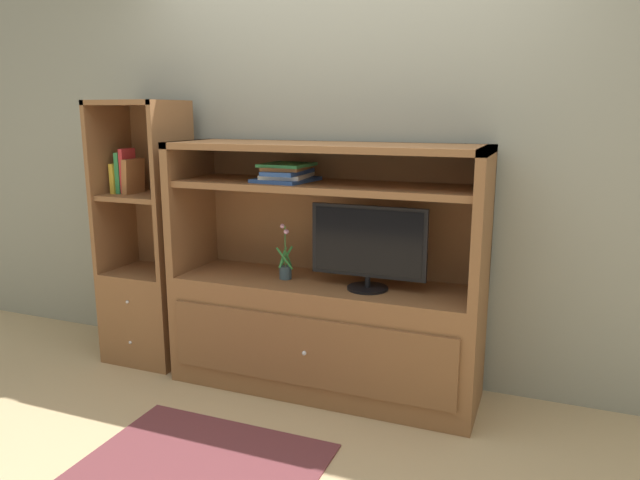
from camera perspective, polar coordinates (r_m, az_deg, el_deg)
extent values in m
plane|color=tan|center=(3.23, -2.40, -16.85)|extent=(8.00, 8.00, 0.00)
cube|color=gray|center=(3.53, 2.44, 9.44)|extent=(6.00, 0.10, 2.80)
cube|color=brown|center=(2.88, -12.00, -21.05)|extent=(1.07, 0.89, 0.01)
cube|color=brown|center=(3.43, 0.31, -9.16)|extent=(1.75, 0.51, 0.64)
cube|color=brown|center=(3.21, -1.44, -10.76)|extent=(1.61, 0.02, 0.38)
sphere|color=silver|center=(3.19, -1.54, -10.85)|extent=(0.02, 0.02, 0.02)
cube|color=brown|center=(3.64, -12.29, 3.29)|extent=(0.05, 0.51, 0.77)
cube|color=brown|center=(3.04, 15.45, 1.40)|extent=(0.05, 0.51, 0.77)
cube|color=brown|center=(3.47, 1.80, 3.13)|extent=(1.75, 0.02, 0.77)
cube|color=brown|center=(3.20, 0.34, 8.98)|extent=(1.75, 0.51, 0.04)
cube|color=brown|center=(3.22, 0.33, 5.20)|extent=(1.65, 0.46, 0.04)
cylinder|color=black|center=(3.20, 4.61, -4.64)|extent=(0.22, 0.22, 0.01)
cylinder|color=black|center=(3.19, 4.62, -4.04)|extent=(0.03, 0.03, 0.06)
cube|color=black|center=(3.14, 4.69, -0.15)|extent=(0.63, 0.02, 0.39)
cube|color=black|center=(3.12, 4.61, -0.20)|extent=(0.59, 0.00, 0.35)
cylinder|color=#384C56|center=(3.38, -3.35, -3.14)|extent=(0.07, 0.07, 0.07)
cylinder|color=#3D6B33|center=(3.35, -3.38, -0.60)|extent=(0.01, 0.01, 0.23)
cube|color=#2D7A38|center=(3.35, -3.10, -1.75)|extent=(0.02, 0.07, 0.10)
cube|color=#2D7A38|center=(3.38, -3.31, -1.65)|extent=(0.08, 0.02, 0.13)
cube|color=#2D7A38|center=(3.37, -3.62, -1.69)|extent=(0.02, 0.07, 0.11)
cube|color=#2D7A38|center=(3.35, -3.44, -1.79)|extent=(0.10, 0.02, 0.13)
sphere|color=#DB9EC6|center=(3.32, -3.28, 0.81)|extent=(0.03, 0.03, 0.03)
sphere|color=#DB9EC6|center=(3.33, -3.65, 1.35)|extent=(0.03, 0.03, 0.03)
cube|color=#2D519E|center=(3.30, -3.29, 5.84)|extent=(0.32, 0.36, 0.02)
cube|color=silver|center=(3.31, -3.19, 6.23)|extent=(0.26, 0.34, 0.02)
cube|color=#2D519E|center=(3.28, -3.12, 6.57)|extent=(0.19, 0.34, 0.02)
cube|color=#A56638|center=(3.30, -3.23, 6.95)|extent=(0.24, 0.29, 0.02)
cube|color=#338C4C|center=(3.30, -3.19, 7.26)|extent=(0.26, 0.28, 0.02)
cube|color=brown|center=(4.01, -16.00, -6.85)|extent=(0.50, 0.42, 0.58)
sphere|color=silver|center=(3.81, -18.08, -5.69)|extent=(0.02, 0.02, 0.02)
sphere|color=silver|center=(3.90, -17.82, -9.38)|extent=(0.02, 0.02, 0.02)
cube|color=brown|center=(3.98, -19.40, 4.92)|extent=(0.03, 0.42, 1.06)
cube|color=brown|center=(3.69, -13.83, 4.74)|extent=(0.03, 0.42, 1.06)
cube|color=brown|center=(3.99, -14.93, 5.22)|extent=(0.50, 0.02, 1.06)
cube|color=brown|center=(3.84, -16.67, 4.06)|extent=(0.44, 0.38, 0.03)
cube|color=brown|center=(3.80, -17.20, 12.53)|extent=(0.50, 0.42, 0.03)
cube|color=gold|center=(3.93, -18.76, 5.69)|extent=(0.03, 0.16, 0.18)
cube|color=#338C4C|center=(3.91, -18.39, 6.18)|extent=(0.03, 0.13, 0.25)
cube|color=red|center=(3.88, -18.03, 6.35)|extent=(0.03, 0.13, 0.28)
cube|color=#A56638|center=(3.86, -17.56, 5.88)|extent=(0.05, 0.18, 0.22)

